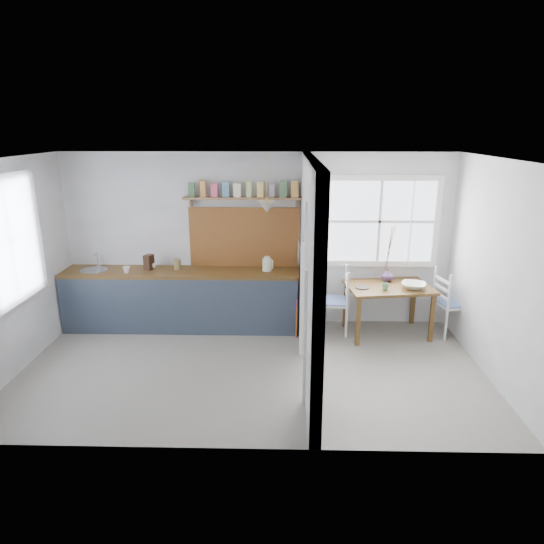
{
  "coord_description": "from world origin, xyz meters",
  "views": [
    {
      "loc": [
        0.39,
        -5.53,
        2.95
      ],
      "look_at": [
        0.24,
        0.45,
        1.14
      ],
      "focal_mm": 32.0,
      "sensor_mm": 36.0,
      "label": 1
    }
  ],
  "objects_px": {
    "chair_right": "(453,302)",
    "kettle": "(267,264)",
    "dining_table": "(387,310)",
    "vase": "(388,275)",
    "chair_left": "(332,300)"
  },
  "relations": [
    {
      "from": "vase",
      "to": "kettle",
      "type": "bearing_deg",
      "value": -178.94
    },
    {
      "from": "dining_table",
      "to": "vase",
      "type": "distance_m",
      "value": 0.52
    },
    {
      "from": "dining_table",
      "to": "chair_right",
      "type": "xyz_separation_m",
      "value": [
        0.95,
        0.02,
        0.12
      ]
    },
    {
      "from": "dining_table",
      "to": "vase",
      "type": "relative_size",
      "value": 6.45
    },
    {
      "from": "chair_left",
      "to": "kettle",
      "type": "distance_m",
      "value": 1.1
    },
    {
      "from": "chair_right",
      "to": "kettle",
      "type": "height_order",
      "value": "kettle"
    },
    {
      "from": "dining_table",
      "to": "chair_left",
      "type": "bearing_deg",
      "value": 168.15
    },
    {
      "from": "chair_right",
      "to": "vase",
      "type": "bearing_deg",
      "value": 65.56
    },
    {
      "from": "kettle",
      "to": "dining_table",
      "type": "bearing_deg",
      "value": 12.9
    },
    {
      "from": "kettle",
      "to": "vase",
      "type": "distance_m",
      "value": 1.79
    },
    {
      "from": "dining_table",
      "to": "kettle",
      "type": "relative_size",
      "value": 5.52
    },
    {
      "from": "kettle",
      "to": "chair_right",
      "type": "bearing_deg",
      "value": 15.56
    },
    {
      "from": "dining_table",
      "to": "chair_right",
      "type": "height_order",
      "value": "chair_right"
    },
    {
      "from": "chair_right",
      "to": "kettle",
      "type": "relative_size",
      "value": 4.57
    },
    {
      "from": "kettle",
      "to": "chair_left",
      "type": "bearing_deg",
      "value": 10.67
    }
  ]
}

